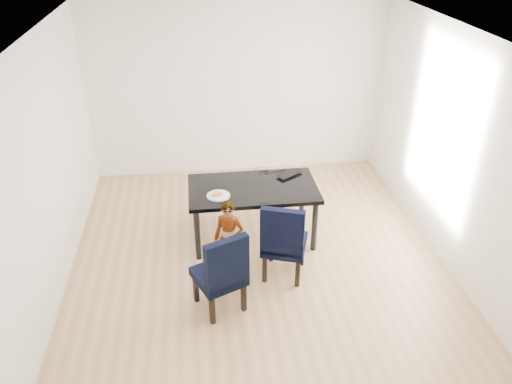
{
  "coord_description": "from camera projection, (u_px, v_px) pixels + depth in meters",
  "views": [
    {
      "loc": [
        -0.65,
        -4.87,
        3.77
      ],
      "look_at": [
        0.0,
        0.2,
        0.85
      ],
      "focal_mm": 35.0,
      "sensor_mm": 36.0,
      "label": 1
    }
  ],
  "objects": [
    {
      "name": "plate",
      "position": [
        218.0,
        196.0,
        5.99
      ],
      "size": [
        0.33,
        0.33,
        0.02
      ],
      "primitive_type": "cylinder",
      "rotation": [
        0.0,
        0.0,
        -0.17
      ],
      "color": "silver",
      "rests_on": "dining_table"
    },
    {
      "name": "wall_front",
      "position": [
        308.0,
        327.0,
        3.31
      ],
      "size": [
        4.5,
        0.01,
        2.7
      ],
      "primitive_type": "cube",
      "color": "white",
      "rests_on": "ground"
    },
    {
      "name": "sandwich",
      "position": [
        218.0,
        193.0,
        5.97
      ],
      "size": [
        0.15,
        0.11,
        0.05
      ],
      "primitive_type": "ellipsoid",
      "rotation": [
        0.0,
        0.0,
        -0.41
      ],
      "color": "#C59346",
      "rests_on": "plate"
    },
    {
      "name": "child",
      "position": [
        229.0,
        239.0,
        5.7
      ],
      "size": [
        0.41,
        0.34,
        0.95
      ],
      "primitive_type": "imported",
      "rotation": [
        0.0,
        0.0,
        -0.36
      ],
      "color": "orange",
      "rests_on": "floor"
    },
    {
      "name": "ceiling",
      "position": [
        259.0,
        35.0,
        4.79
      ],
      "size": [
        4.5,
        5.0,
        0.01
      ],
      "primitive_type": "cube",
      "color": "white",
      "rests_on": "wall_back"
    },
    {
      "name": "floor",
      "position": [
        258.0,
        260.0,
        6.13
      ],
      "size": [
        4.5,
        5.0,
        0.01
      ],
      "primitive_type": "cube",
      "color": "tan",
      "rests_on": "ground"
    },
    {
      "name": "dining_table",
      "position": [
        253.0,
        213.0,
        6.38
      ],
      "size": [
        1.6,
        0.9,
        0.75
      ],
      "primitive_type": "cube",
      "color": "black",
      "rests_on": "floor"
    },
    {
      "name": "chair_right",
      "position": [
        285.0,
        238.0,
        5.67
      ],
      "size": [
        0.62,
        0.63,
        1.0
      ],
      "primitive_type": "cube",
      "rotation": [
        0.0,
        0.0,
        -0.34
      ],
      "color": "black",
      "rests_on": "floor"
    },
    {
      "name": "wall_right",
      "position": [
        453.0,
        150.0,
        5.71
      ],
      "size": [
        0.01,
        5.0,
        2.7
      ],
      "primitive_type": "cube",
      "color": "silver",
      "rests_on": "ground"
    },
    {
      "name": "laptop",
      "position": [
        287.0,
        173.0,
        6.49
      ],
      "size": [
        0.43,
        0.39,
        0.03
      ],
      "primitive_type": "imported",
      "rotation": [
        0.0,
        0.0,
        3.72
      ],
      "color": "black",
      "rests_on": "dining_table"
    },
    {
      "name": "wall_back",
      "position": [
        237.0,
        90.0,
        7.62
      ],
      "size": [
        4.5,
        0.01,
        2.7
      ],
      "primitive_type": "cube",
      "color": "white",
      "rests_on": "ground"
    },
    {
      "name": "chair_left",
      "position": [
        218.0,
        270.0,
        5.19
      ],
      "size": [
        0.63,
        0.64,
        0.98
      ],
      "primitive_type": "cube",
      "rotation": [
        0.0,
        0.0,
        0.42
      ],
      "color": "black",
      "rests_on": "floor"
    },
    {
      "name": "cable_tangle",
      "position": [
        264.0,
        173.0,
        6.51
      ],
      "size": [
        0.18,
        0.18,
        0.01
      ],
      "primitive_type": "torus",
      "rotation": [
        0.0,
        0.0,
        -0.32
      ],
      "color": "black",
      "rests_on": "dining_table"
    },
    {
      "name": "wall_left",
      "position": [
        45.0,
        174.0,
        5.21
      ],
      "size": [
        0.01,
        5.0,
        2.7
      ],
      "primitive_type": "cube",
      "color": "silver",
      "rests_on": "ground"
    }
  ]
}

